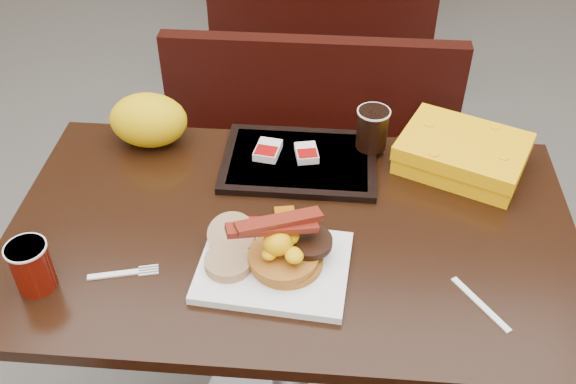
# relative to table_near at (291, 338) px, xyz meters

# --- Properties ---
(table_near) EXTENTS (1.20, 0.70, 0.75)m
(table_near) POSITION_rel_table_near_xyz_m (0.00, 0.00, 0.00)
(table_near) COLOR black
(table_near) RESTS_ON floor
(bench_near_n) EXTENTS (1.00, 0.46, 0.72)m
(bench_near_n) POSITION_rel_table_near_xyz_m (0.00, 0.70, -0.02)
(bench_near_n) COLOR black
(bench_near_n) RESTS_ON floor
(bench_far_s) EXTENTS (1.00, 0.46, 0.72)m
(bench_far_s) POSITION_rel_table_near_xyz_m (0.00, 1.90, -0.02)
(bench_far_s) COLOR black
(bench_far_s) RESTS_ON floor
(platter) EXTENTS (0.31, 0.25, 0.02)m
(platter) POSITION_rel_table_near_xyz_m (-0.02, -0.12, 0.38)
(platter) COLOR white
(platter) RESTS_ON table_near
(pancake_stack) EXTENTS (0.16, 0.16, 0.03)m
(pancake_stack) POSITION_rel_table_near_xyz_m (-0.00, -0.11, 0.41)
(pancake_stack) COLOR #A9531C
(pancake_stack) RESTS_ON platter
(sausage_patty) EXTENTS (0.12, 0.12, 0.01)m
(sausage_patty) POSITION_rel_table_near_xyz_m (0.04, -0.09, 0.43)
(sausage_patty) COLOR black
(sausage_patty) RESTS_ON pancake_stack
(scrambled_eggs) EXTENTS (0.10, 0.09, 0.05)m
(scrambled_eggs) POSITION_rel_table_near_xyz_m (-0.02, -0.12, 0.45)
(scrambled_eggs) COLOR #FFAD05
(scrambled_eggs) RESTS_ON pancake_stack
(bacon_strips) EXTENTS (0.19, 0.13, 0.01)m
(bacon_strips) POSITION_rel_table_near_xyz_m (-0.03, -0.11, 0.48)
(bacon_strips) COLOR #450F04
(bacon_strips) RESTS_ON scrambled_eggs
(muffin_bottom) EXTENTS (0.11, 0.11, 0.02)m
(muffin_bottom) POSITION_rel_table_near_xyz_m (-0.11, -0.13, 0.40)
(muffin_bottom) COLOR #A58057
(muffin_bottom) RESTS_ON platter
(muffin_top) EXTENTS (0.10, 0.10, 0.06)m
(muffin_top) POSITION_rel_table_near_xyz_m (-0.11, -0.07, 0.42)
(muffin_top) COLOR #A58057
(muffin_top) RESTS_ON platter
(coffee_cup_near) EXTENTS (0.10, 0.10, 0.10)m
(coffee_cup_near) POSITION_rel_table_near_xyz_m (-0.47, -0.20, 0.43)
(coffee_cup_near) COLOR maroon
(coffee_cup_near) RESTS_ON table_near
(fork) EXTENTS (0.14, 0.06, 0.00)m
(fork) POSITION_rel_table_near_xyz_m (-0.34, -0.16, 0.38)
(fork) COLOR white
(fork) RESTS_ON table_near
(knife) EXTENTS (0.10, 0.13, 0.00)m
(knife) POSITION_rel_table_near_xyz_m (0.37, -0.18, 0.38)
(knife) COLOR white
(knife) RESTS_ON table_near
(condiment_syrup) EXTENTS (0.05, 0.04, 0.01)m
(condiment_syrup) POSITION_rel_table_near_xyz_m (-0.02, 0.04, 0.38)
(condiment_syrup) COLOR #A35207
(condiment_syrup) RESTS_ON table_near
(condiment_ketchup) EXTENTS (0.04, 0.03, 0.01)m
(condiment_ketchup) POSITION_rel_table_near_xyz_m (-0.09, 0.01, 0.38)
(condiment_ketchup) COLOR #8C0504
(condiment_ketchup) RESTS_ON table_near
(tray) EXTENTS (0.36, 0.26, 0.02)m
(tray) POSITION_rel_table_near_xyz_m (0.00, 0.22, 0.38)
(tray) COLOR black
(tray) RESTS_ON table_near
(hashbrown_sleeve_left) EXTENTS (0.07, 0.08, 0.02)m
(hashbrown_sleeve_left) POSITION_rel_table_near_xyz_m (-0.07, 0.24, 0.40)
(hashbrown_sleeve_left) COLOR silver
(hashbrown_sleeve_left) RESTS_ON tray
(hashbrown_sleeve_right) EXTENTS (0.06, 0.08, 0.02)m
(hashbrown_sleeve_right) POSITION_rel_table_near_xyz_m (0.02, 0.23, 0.40)
(hashbrown_sleeve_right) COLOR silver
(hashbrown_sleeve_right) RESTS_ON tray
(coffee_cup_far) EXTENTS (0.09, 0.09, 0.10)m
(coffee_cup_far) POSITION_rel_table_near_xyz_m (0.17, 0.29, 0.44)
(coffee_cup_far) COLOR black
(coffee_cup_far) RESTS_ON tray
(clamshell) EXTENTS (0.34, 0.30, 0.08)m
(clamshell) POSITION_rel_table_near_xyz_m (0.38, 0.25, 0.41)
(clamshell) COLOR #F9AB04
(clamshell) RESTS_ON table_near
(paper_bag) EXTENTS (0.21, 0.17, 0.13)m
(paper_bag) POSITION_rel_table_near_xyz_m (-0.37, 0.28, 0.44)
(paper_bag) COLOR #FFE208
(paper_bag) RESTS_ON table_near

